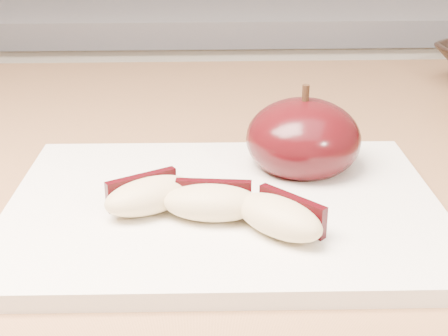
{
  "coord_description": "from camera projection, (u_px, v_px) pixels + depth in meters",
  "views": [
    {
      "loc": [
        0.0,
        -0.02,
        1.11
      ],
      "look_at": [
        0.02,
        0.37,
        0.94
      ],
      "focal_mm": 50.0,
      "sensor_mm": 36.0,
      "label": 1
    }
  ],
  "objects": [
    {
      "name": "back_cabinet",
      "position": [
        201.0,
        210.0,
        1.37
      ],
      "size": [
        2.4,
        0.62,
        0.94
      ],
      "color": "silver",
      "rests_on": "ground"
    },
    {
      "name": "apple_wedge_b",
      "position": [
        212.0,
        202.0,
        0.41
      ],
      "size": [
        0.07,
        0.04,
        0.02
      ],
      "rotation": [
        0.0,
        0.0,
        -0.11
      ],
      "color": "tan",
      "rests_on": "cutting_board"
    },
    {
      "name": "apple_wedge_c",
      "position": [
        280.0,
        216.0,
        0.39
      ],
      "size": [
        0.07,
        0.07,
        0.02
      ],
      "rotation": [
        0.0,
        0.0,
        -0.81
      ],
      "color": "tan",
      "rests_on": "cutting_board"
    },
    {
      "name": "apple_wedge_a",
      "position": [
        149.0,
        195.0,
        0.42
      ],
      "size": [
        0.07,
        0.06,
        0.02
      ],
      "rotation": [
        0.0,
        0.0,
        0.52
      ],
      "color": "tan",
      "rests_on": "cutting_board"
    },
    {
      "name": "apple_half",
      "position": [
        303.0,
        139.0,
        0.49
      ],
      "size": [
        0.12,
        0.12,
        0.08
      ],
      "rotation": [
        0.0,
        0.0,
        -0.41
      ],
      "color": "black",
      "rests_on": "cutting_board"
    },
    {
      "name": "cutting_board",
      "position": [
        224.0,
        208.0,
        0.44
      ],
      "size": [
        0.31,
        0.23,
        0.01
      ],
      "primitive_type": "cube",
      "rotation": [
        0.0,
        0.0,
        -0.02
      ],
      "color": "silver",
      "rests_on": "island_counter"
    }
  ]
}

